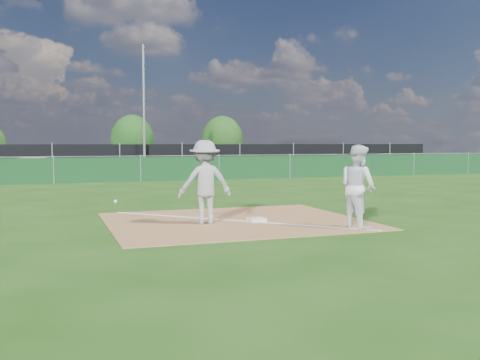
{
  "coord_description": "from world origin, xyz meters",
  "views": [
    {
      "loc": [
        -4.2,
        -11.08,
        1.9
      ],
      "look_at": [
        0.13,
        1.0,
        1.0
      ],
      "focal_mm": 40.0,
      "sensor_mm": 36.0,
      "label": 1
    }
  ],
  "objects_px": {
    "play_at_first": "(205,182)",
    "runner": "(358,187)",
    "light_pole": "(144,109)",
    "car_right": "(171,159)",
    "car_left": "(48,158)",
    "tree_right": "(222,140)",
    "first_base": "(257,220)",
    "tree_mid": "(132,139)",
    "car_mid": "(109,159)"
  },
  "relations": [
    {
      "from": "play_at_first",
      "to": "runner",
      "type": "distance_m",
      "value": 3.48
    },
    {
      "from": "light_pole",
      "to": "car_right",
      "type": "height_order",
      "value": "light_pole"
    },
    {
      "from": "play_at_first",
      "to": "runner",
      "type": "relative_size",
      "value": 1.47
    },
    {
      "from": "car_left",
      "to": "tree_right",
      "type": "distance_m",
      "value": 15.02
    },
    {
      "from": "first_base",
      "to": "tree_right",
      "type": "bearing_deg",
      "value": 73.56
    },
    {
      "from": "car_right",
      "to": "tree_mid",
      "type": "bearing_deg",
      "value": 40.69
    },
    {
      "from": "first_base",
      "to": "runner",
      "type": "height_order",
      "value": "runner"
    },
    {
      "from": "play_at_first",
      "to": "car_right",
      "type": "relative_size",
      "value": 0.58
    },
    {
      "from": "car_left",
      "to": "car_mid",
      "type": "height_order",
      "value": "car_left"
    },
    {
      "from": "first_base",
      "to": "car_left",
      "type": "distance_m",
      "value": 27.74
    },
    {
      "from": "car_left",
      "to": "car_mid",
      "type": "relative_size",
      "value": 1.0
    },
    {
      "from": "play_at_first",
      "to": "car_left",
      "type": "bearing_deg",
      "value": 97.26
    },
    {
      "from": "car_right",
      "to": "car_left",
      "type": "bearing_deg",
      "value": 111.4
    },
    {
      "from": "light_pole",
      "to": "car_left",
      "type": "height_order",
      "value": "light_pole"
    },
    {
      "from": "car_left",
      "to": "tree_right",
      "type": "bearing_deg",
      "value": -62.49
    },
    {
      "from": "light_pole",
      "to": "car_mid",
      "type": "bearing_deg",
      "value": 111.86
    },
    {
      "from": "car_right",
      "to": "tree_right",
      "type": "distance_m",
      "value": 7.39
    },
    {
      "from": "tree_mid",
      "to": "tree_right",
      "type": "height_order",
      "value": "tree_mid"
    },
    {
      "from": "first_base",
      "to": "runner",
      "type": "xyz_separation_m",
      "value": [
        1.8,
        -1.57,
        0.87
      ]
    },
    {
      "from": "runner",
      "to": "tree_mid",
      "type": "bearing_deg",
      "value": -8.32
    },
    {
      "from": "first_base",
      "to": "runner",
      "type": "relative_size",
      "value": 0.21
    },
    {
      "from": "first_base",
      "to": "runner",
      "type": "bearing_deg",
      "value": -41.18
    },
    {
      "from": "play_at_first",
      "to": "light_pole",
      "type": "bearing_deg",
      "value": 84.0
    },
    {
      "from": "first_base",
      "to": "play_at_first",
      "type": "bearing_deg",
      "value": 175.04
    },
    {
      "from": "car_right",
      "to": "tree_right",
      "type": "bearing_deg",
      "value": -28.66
    },
    {
      "from": "light_pole",
      "to": "runner",
      "type": "height_order",
      "value": "light_pole"
    },
    {
      "from": "first_base",
      "to": "tree_mid",
      "type": "xyz_separation_m",
      "value": [
        1.92,
        33.06,
        2.11
      ]
    },
    {
      "from": "first_base",
      "to": "car_mid",
      "type": "height_order",
      "value": "car_mid"
    },
    {
      "from": "runner",
      "to": "tree_right",
      "type": "height_order",
      "value": "tree_right"
    },
    {
      "from": "play_at_first",
      "to": "tree_mid",
      "type": "relative_size",
      "value": 0.65
    },
    {
      "from": "first_base",
      "to": "play_at_first",
      "type": "distance_m",
      "value": 1.56
    },
    {
      "from": "play_at_first",
      "to": "car_mid",
      "type": "bearing_deg",
      "value": 88.73
    },
    {
      "from": "runner",
      "to": "play_at_first",
      "type": "bearing_deg",
      "value": 52.99
    },
    {
      "from": "car_left",
      "to": "tree_mid",
      "type": "xyz_separation_m",
      "value": [
        6.63,
        5.73,
        1.34
      ]
    },
    {
      "from": "car_left",
      "to": "car_right",
      "type": "xyz_separation_m",
      "value": [
        8.67,
        0.07,
        -0.14
      ]
    },
    {
      "from": "light_pole",
      "to": "play_at_first",
      "type": "height_order",
      "value": "light_pole"
    },
    {
      "from": "first_base",
      "to": "car_left",
      "type": "relative_size",
      "value": 0.08
    },
    {
      "from": "light_pole",
      "to": "first_base",
      "type": "height_order",
      "value": "light_pole"
    },
    {
      "from": "runner",
      "to": "tree_right",
      "type": "distance_m",
      "value": 34.54
    },
    {
      "from": "runner",
      "to": "first_base",
      "type": "bearing_deg",
      "value": 40.71
    },
    {
      "from": "light_pole",
      "to": "play_at_first",
      "type": "xyz_separation_m",
      "value": [
        -2.3,
        -21.88,
        -3.01
      ]
    },
    {
      "from": "car_mid",
      "to": "tree_mid",
      "type": "xyz_separation_m",
      "value": [
        2.59,
        6.78,
        1.37
      ]
    },
    {
      "from": "runner",
      "to": "light_pole",
      "type": "bearing_deg",
      "value": -6.31
    },
    {
      "from": "light_pole",
      "to": "first_base",
      "type": "bearing_deg",
      "value": -92.74
    },
    {
      "from": "car_left",
      "to": "play_at_first",
      "type": "bearing_deg",
      "value": -163.79
    },
    {
      "from": "light_pole",
      "to": "tree_right",
      "type": "bearing_deg",
      "value": 50.18
    },
    {
      "from": "light_pole",
      "to": "car_right",
      "type": "relative_size",
      "value": 1.72
    },
    {
      "from": "first_base",
      "to": "play_at_first",
      "type": "xyz_separation_m",
      "value": [
        -1.25,
        0.11,
        0.93
      ]
    },
    {
      "from": "play_at_first",
      "to": "car_left",
      "type": "relative_size",
      "value": 0.57
    },
    {
      "from": "play_at_first",
      "to": "tree_mid",
      "type": "height_order",
      "value": "tree_mid"
    }
  ]
}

